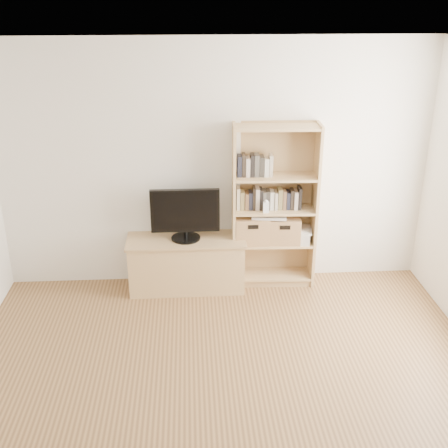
{
  "coord_description": "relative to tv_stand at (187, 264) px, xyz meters",
  "views": [
    {
      "loc": [
        -0.26,
        -3.1,
        3.04
      ],
      "look_at": [
        0.05,
        1.9,
        0.9
      ],
      "focal_mm": 45.0,
      "sensor_mm": 36.0,
      "label": 1
    }
  ],
  "objects": [
    {
      "name": "baby_monitor",
      "position": [
        0.84,
        -0.03,
        0.65
      ],
      "size": [
        0.06,
        0.04,
        0.12
      ],
      "primitive_type": "cube",
      "rotation": [
        0.0,
        0.0,
        -0.01
      ],
      "color": "white",
      "rests_on": "bookshelf"
    },
    {
      "name": "ceiling",
      "position": [
        0.33,
        -2.27,
        2.32
      ],
      "size": [
        4.5,
        5.0,
        0.01
      ],
      "primitive_type": "cube",
      "color": "white",
      "rests_on": "back_wall"
    },
    {
      "name": "television",
      "position": [
        0.0,
        0.0,
        0.58
      ],
      "size": [
        0.71,
        0.06,
        0.56
      ],
      "primitive_type": "cube",
      "rotation": [
        0.0,
        0.0,
        -0.0
      ],
      "color": "black",
      "rests_on": "tv_stand"
    },
    {
      "name": "floor",
      "position": [
        0.33,
        -2.27,
        -0.28
      ],
      "size": [
        4.5,
        5.0,
        0.01
      ],
      "primitive_type": "cube",
      "color": "brown",
      "rests_on": "ground"
    },
    {
      "name": "bookshelf",
      "position": [
        0.94,
        0.07,
        0.61
      ],
      "size": [
        0.9,
        0.34,
        1.77
      ],
      "primitive_type": "cube",
      "rotation": [
        0.0,
        0.0,
        -0.03
      ],
      "color": "tan",
      "rests_on": "floor"
    },
    {
      "name": "books_row_mid",
      "position": [
        0.94,
        0.09,
        0.69
      ],
      "size": [
        0.74,
        0.18,
        0.2
      ],
      "primitive_type": "cube",
      "rotation": [
        0.0,
        0.0,
        -0.04
      ],
      "color": "#B4A690",
      "rests_on": "bookshelf"
    },
    {
      "name": "back_wall",
      "position": [
        0.33,
        0.23,
        1.02
      ],
      "size": [
        4.5,
        0.02,
        2.6
      ],
      "primitive_type": "cube",
      "color": "white",
      "rests_on": "floor"
    },
    {
      "name": "magazine_stack",
      "position": [
        1.24,
        0.05,
        0.28
      ],
      "size": [
        0.25,
        0.31,
        0.13
      ],
      "primitive_type": "cube",
      "rotation": [
        0.0,
        0.0,
        -0.25
      ],
      "color": "silver",
      "rests_on": "bookshelf"
    },
    {
      "name": "books_row_upper",
      "position": [
        0.74,
        0.1,
        1.04
      ],
      "size": [
        0.35,
        0.15,
        0.18
      ],
      "primitive_type": "cube",
      "rotation": [
        0.0,
        0.0,
        -0.06
      ],
      "color": "#B4A690",
      "rests_on": "bookshelf"
    },
    {
      "name": "basket_right",
      "position": [
        1.05,
        0.06,
        0.36
      ],
      "size": [
        0.36,
        0.3,
        0.28
      ],
      "primitive_type": "cube",
      "rotation": [
        0.0,
        0.0,
        -0.07
      ],
      "color": "#9F7B48",
      "rests_on": "bookshelf"
    },
    {
      "name": "basket_left",
      "position": [
        0.7,
        0.07,
        0.36
      ],
      "size": [
        0.36,
        0.3,
        0.29
      ],
      "primitive_type": "cube",
      "rotation": [
        0.0,
        0.0,
        0.01
      ],
      "color": "#9F7B48",
      "rests_on": "bookshelf"
    },
    {
      "name": "tv_stand",
      "position": [
        0.0,
        0.0,
        0.0
      ],
      "size": [
        1.21,
        0.46,
        0.55
      ],
      "primitive_type": "cube",
      "rotation": [
        0.0,
        0.0,
        0.01
      ],
      "color": "tan",
      "rests_on": "floor"
    },
    {
      "name": "laptop",
      "position": [
        0.88,
        0.06,
        0.52
      ],
      "size": [
        0.39,
        0.3,
        0.03
      ],
      "primitive_type": "cube",
      "rotation": [
        0.0,
        0.0,
        -0.15
      ],
      "color": "silver",
      "rests_on": "basket_left"
    }
  ]
}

